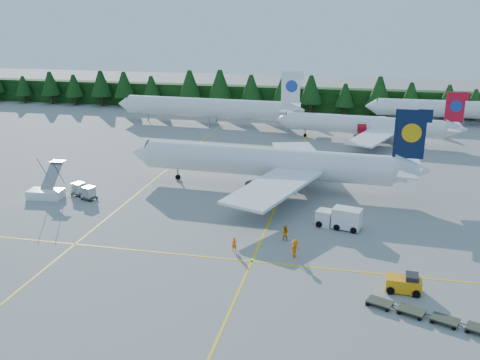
% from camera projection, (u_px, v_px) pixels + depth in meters
% --- Properties ---
extents(ground, '(320.00, 320.00, 0.00)m').
position_uv_depth(ground, '(211.00, 234.00, 61.99)').
color(ground, gray).
rests_on(ground, ground).
extents(taxi_stripe_a, '(0.25, 120.00, 0.01)m').
position_uv_depth(taxi_stripe_a, '(158.00, 176.00, 83.46)').
color(taxi_stripe_a, yellow).
rests_on(taxi_stripe_a, ground).
extents(taxi_stripe_b, '(0.25, 120.00, 0.01)m').
position_uv_depth(taxi_stripe_b, '(285.00, 185.00, 79.39)').
color(taxi_stripe_b, yellow).
rests_on(taxi_stripe_b, ground).
extents(taxi_stripe_cross, '(80.00, 0.25, 0.01)m').
position_uv_depth(taxi_stripe_cross, '(196.00, 256.00, 56.41)').
color(taxi_stripe_cross, yellow).
rests_on(taxi_stripe_cross, ground).
extents(treeline_hedge, '(220.00, 4.00, 6.00)m').
position_uv_depth(treeline_hedge, '(295.00, 99.00, 137.43)').
color(treeline_hedge, black).
rests_on(treeline_hedge, ground).
extents(airliner_navy, '(42.63, 35.02, 12.39)m').
position_uv_depth(airliner_navy, '(260.00, 162.00, 77.57)').
color(airliner_navy, white).
rests_on(airliner_navy, ground).
extents(airliner_red, '(35.82, 29.34, 10.42)m').
position_uv_depth(airliner_red, '(360.00, 125.00, 105.58)').
color(airliner_red, white).
rests_on(airliner_red, ground).
extents(airliner_far_left, '(42.98, 6.47, 12.49)m').
position_uv_depth(airliner_far_left, '(199.00, 107.00, 120.78)').
color(airliner_far_left, white).
rests_on(airliner_far_left, ground).
extents(airliner_far_right, '(39.34, 4.08, 11.45)m').
position_uv_depth(airliner_far_right, '(448.00, 109.00, 120.65)').
color(airliner_far_right, white).
rests_on(airliner_far_right, ground).
extents(airstairs, '(4.86, 6.59, 4.20)m').
position_uv_depth(airstairs, '(47.00, 191.00, 73.82)').
color(airstairs, white).
rests_on(airstairs, ground).
extents(service_truck, '(5.59, 3.10, 2.56)m').
position_uv_depth(service_truck, '(339.00, 218.00, 63.45)').
color(service_truck, white).
rests_on(service_truck, ground).
extents(baggage_tug, '(3.24, 1.86, 1.69)m').
position_uv_depth(baggage_tug, '(405.00, 283.00, 49.07)').
color(baggage_tug, orange).
rests_on(baggage_tug, ground).
extents(dolly_train, '(10.32, 4.65, 0.13)m').
position_uv_depth(dolly_train, '(428.00, 315.00, 44.79)').
color(dolly_train, '#393D2C').
rests_on(dolly_train, ground).
extents(uld_pair, '(4.65, 3.48, 1.54)m').
position_uv_depth(uld_pair, '(84.00, 190.00, 73.76)').
color(uld_pair, '#393D2C').
rests_on(uld_pair, ground).
extents(crew_a, '(0.58, 0.38, 1.56)m').
position_uv_depth(crew_a, '(234.00, 244.00, 57.37)').
color(crew_a, orange).
rests_on(crew_a, ground).
extents(crew_b, '(0.92, 0.74, 1.79)m').
position_uv_depth(crew_b, '(285.00, 233.00, 60.06)').
color(crew_b, orange).
rests_on(crew_b, ground).
extents(crew_c, '(0.90, 0.99, 1.98)m').
position_uv_depth(crew_c, '(295.00, 249.00, 55.86)').
color(crew_c, '#EA6604').
rests_on(crew_c, ground).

